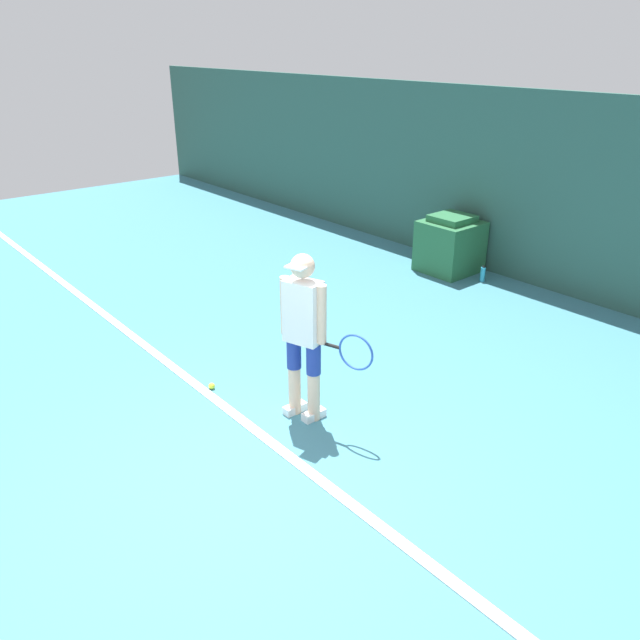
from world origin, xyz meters
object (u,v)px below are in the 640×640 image
object	(u,v)px
tennis_player	(305,331)
covered_chair	(450,245)
water_bottle	(483,274)
tennis_ball	(212,386)

from	to	relation	value
tennis_player	covered_chair	distance (m)	4.75
water_bottle	tennis_ball	bearing A→B (deg)	-88.48
tennis_player	covered_chair	size ratio (longest dim) A/B	1.85
tennis_ball	water_bottle	distance (m)	4.81
tennis_player	covered_chair	xyz separation A→B (m)	(-1.81, 4.36, -0.49)
tennis_player	covered_chair	world-z (taller)	tennis_player
tennis_ball	covered_chair	distance (m)	4.88
covered_chair	tennis_ball	bearing A→B (deg)	-80.79
tennis_player	water_bottle	distance (m)	4.60
tennis_ball	covered_chair	size ratio (longest dim) A/B	0.08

